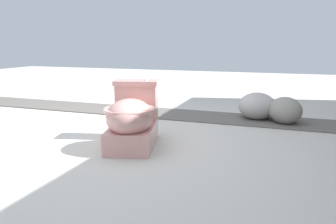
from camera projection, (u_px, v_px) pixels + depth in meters
name	position (u px, v px, depth m)	size (l,w,h in m)	color
ground_plane	(105.00, 140.00, 2.80)	(14.00, 14.00, 0.00)	beige
gravel_strip	(196.00, 116.00, 3.69)	(0.56, 8.00, 0.01)	#605B56
toilet	(132.00, 119.00, 2.59)	(0.70, 0.52, 0.52)	#E09E93
boulder_near	(285.00, 110.00, 3.33)	(0.36, 0.32, 0.28)	gray
boulder_far	(257.00, 106.00, 3.53)	(0.40, 0.39, 0.29)	#B7B2AD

